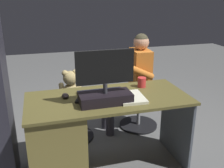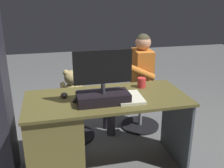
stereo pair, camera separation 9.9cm
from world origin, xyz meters
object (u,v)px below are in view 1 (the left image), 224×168
tv_remote (79,99)px  person (133,75)px  office_chair_teddy (72,117)px  teddy_bear (71,87)px  desk (67,137)px  computer_mouse (65,96)px  monitor (105,89)px  keyboard (101,92)px  visitor_chair (139,107)px  cup (142,82)px

tv_remote → person: 1.01m
office_chair_teddy → teddy_bear: size_ratio=1.32×
desk → person: bearing=-141.3°
teddy_bear → computer_mouse: bearing=78.6°
monitor → keyboard: monitor is taller
keyboard → monitor: bearing=86.3°
office_chair_teddy → person: size_ratio=0.40×
tv_remote → visitor_chair: 1.19m
visitor_chair → person: person is taller
monitor → teddy_bear: monitor is taller
monitor → visitor_chair: bearing=-128.1°
computer_mouse → person: person is taller
teddy_bear → person: person is taller
person → tv_remote: bearing=42.8°
keyboard → tv_remote: 0.24m
keyboard → computer_mouse: computer_mouse is taller
computer_mouse → teddy_bear: (-0.11, -0.55, -0.12)m
desk → computer_mouse: bearing=-97.4°
keyboard → teddy_bear: bearing=-68.3°
keyboard → cup: (-0.43, -0.05, 0.04)m
cup → visitor_chair: (-0.19, -0.53, -0.51)m
tv_remote → person: person is taller
visitor_chair → cup: bearing=69.8°
visitor_chair → computer_mouse: bearing=32.4°
monitor → office_chair_teddy: 0.98m
monitor → person: size_ratio=0.41×
person → teddy_bear: bearing=3.0°
visitor_chair → tv_remote: bearing=39.6°
cup → person: (-0.10, -0.52, -0.10)m
keyboard → tv_remote: (0.22, 0.11, -0.00)m
teddy_bear → keyboard: bearing=111.7°
computer_mouse → person: size_ratio=0.08×
computer_mouse → teddy_bear: size_ratio=0.27×
tv_remote → person: size_ratio=0.13×
computer_mouse → cup: (-0.75, -0.07, 0.03)m
desk → visitor_chair: (-0.96, -0.70, -0.12)m
person → monitor: bearing=56.2°
computer_mouse → person: bearing=-145.1°
keyboard → office_chair_teddy: 0.74m
monitor → tv_remote: size_ratio=3.20×
cup → office_chair_teddy: (0.64, -0.47, -0.52)m
tv_remote → visitor_chair: (-0.84, -0.69, -0.47)m
teddy_bear → tv_remote: bearing=89.7°
monitor → office_chair_teddy: bearing=-75.2°
monitor → computer_mouse: bearing=-34.2°
office_chair_teddy → visitor_chair: 0.84m
person → desk: bearing=38.7°
computer_mouse → tv_remote: bearing=139.7°
monitor → keyboard: (-0.01, -0.23, -0.12)m
desk → teddy_bear: (-0.12, -0.65, 0.24)m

